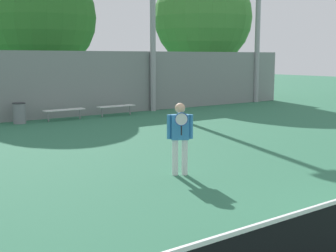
% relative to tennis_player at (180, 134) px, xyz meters
% --- Properties ---
extents(tennis_player, '(0.55, 0.52, 1.69)m').
position_rel_tennis_player_xyz_m(tennis_player, '(0.00, 0.00, 0.00)').
color(tennis_player, silver).
rests_on(tennis_player, ground_plane).
extents(bench_courtside_near, '(1.84, 0.40, 0.47)m').
position_rel_tennis_player_xyz_m(bench_courtside_near, '(1.85, 10.57, -0.55)').
color(bench_courtside_near, white).
rests_on(bench_courtside_near, ground_plane).
extents(bench_courtside_far, '(1.88, 0.40, 0.47)m').
position_rel_tennis_player_xyz_m(bench_courtside_far, '(4.47, 10.57, -0.55)').
color(bench_courtside_far, white).
rests_on(bench_courtside_far, ground_plane).
extents(light_pole_near_left, '(0.90, 0.60, 9.03)m').
position_rel_tennis_player_xyz_m(light_pole_near_left, '(14.73, 11.30, 4.14)').
color(light_pole_near_left, '#939399').
rests_on(light_pole_near_left, ground_plane).
extents(light_pole_center_back, '(0.90, 0.60, 9.18)m').
position_rel_tennis_player_xyz_m(light_pole_center_back, '(7.01, 11.19, 4.28)').
color(light_pole_center_back, '#939399').
rests_on(light_pole_center_back, ground_plane).
extents(trash_bin, '(0.54, 0.54, 0.87)m').
position_rel_tennis_player_xyz_m(trash_bin, '(-0.10, 10.67, -0.54)').
color(trash_bin, gray).
rests_on(trash_bin, ground_plane).
extents(back_fence, '(30.73, 0.06, 3.01)m').
position_rel_tennis_player_xyz_m(back_fence, '(1.09, 11.40, 0.53)').
color(back_fence, gray).
rests_on(back_fence, ground_plane).
extents(tree_green_tall, '(6.16, 6.16, 7.98)m').
position_rel_tennis_player_xyz_m(tree_green_tall, '(3.47, 17.03, 3.91)').
color(tree_green_tall, brown).
rests_on(tree_green_tall, ground_plane).
extents(tree_green_broad, '(6.36, 6.36, 8.45)m').
position_rel_tennis_player_xyz_m(tree_green_broad, '(13.77, 15.22, 4.28)').
color(tree_green_broad, brown).
rests_on(tree_green_broad, ground_plane).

